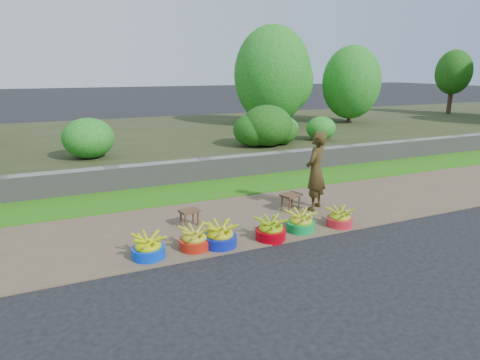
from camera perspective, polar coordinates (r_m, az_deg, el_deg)
name	(u,v)px	position (r m, az deg, el deg)	size (l,w,h in m)	color
ground_plane	(286,243)	(6.55, 6.61, -8.92)	(120.00, 120.00, 0.00)	black
dirt_shoulder	(253,217)	(7.57, 1.91, -5.30)	(80.00, 2.50, 0.02)	brown
grass_verge	(217,188)	(9.32, -3.32, -1.21)	(80.00, 1.50, 0.04)	#2D7611
retaining_wall	(205,170)	(10.02, -5.01, 1.48)	(80.00, 0.35, 0.55)	slate
earth_bank	(162,140)	(14.67, -11.10, 5.64)	(80.00, 10.00, 0.50)	#34391D
vegetation	(117,80)	(12.97, -17.10, 13.40)	(34.01, 8.18, 4.26)	#3B2419
basin_a	(148,248)	(6.12, -12.92, -9.39)	(0.49, 0.49, 0.37)	#0439D9
basin_b	(195,240)	(6.28, -6.47, -8.42)	(0.48, 0.48, 0.36)	#B3200E
basin_c	(220,236)	(6.34, -2.84, -7.97)	(0.52, 0.52, 0.39)	#0E1CA6
basin_d	(271,230)	(6.60, 4.40, -7.11)	(0.50, 0.50, 0.37)	#AD000C
basin_e	(301,222)	(6.98, 8.62, -5.97)	(0.49, 0.49, 0.37)	#0B9B40
basin_f	(340,218)	(7.33, 13.99, -5.30)	(0.46, 0.46, 0.34)	red
stool_left	(189,213)	(7.14, -7.23, -4.68)	(0.37, 0.32, 0.29)	#503622
stool_right	(291,197)	(7.88, 7.25, -2.46)	(0.44, 0.38, 0.33)	#503622
vendor_woman	(316,171)	(7.89, 10.71, 1.28)	(0.56, 0.37, 1.55)	black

